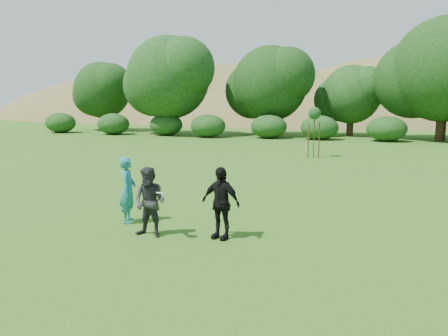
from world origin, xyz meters
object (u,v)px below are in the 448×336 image
object	(u,v)px
player_grey	(150,202)
sapling	(315,115)
player_black	(221,203)
player_teal	(128,190)

from	to	relation	value
player_grey	sapling	world-z (taller)	sapling
player_black	sapling	size ratio (longest dim) A/B	0.60
player_black	sapling	world-z (taller)	sapling
sapling	player_grey	bearing A→B (deg)	-97.60
player_teal	player_black	size ratio (longest dim) A/B	1.03
player_grey	sapling	size ratio (longest dim) A/B	0.59
player_grey	player_black	xyz separation A→B (m)	(1.65, 0.38, 0.02)
player_teal	player_grey	xyz separation A→B (m)	(1.13, -0.93, -0.04)
player_black	player_teal	bearing A→B (deg)	-177.74
player_grey	player_black	bearing A→B (deg)	16.79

